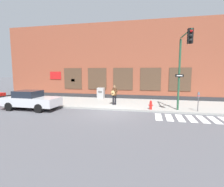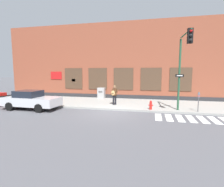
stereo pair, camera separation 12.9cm
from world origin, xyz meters
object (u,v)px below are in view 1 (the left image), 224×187
Objects in this scene: red_car at (31,100)px; utility_box at (101,93)px; fire_hydrant at (151,105)px; parking_meter at (198,99)px; busker at (114,94)px; traffic_light at (183,59)px.

red_car is 4.03× the size of utility_box.
fire_hydrant is (9.50, 1.36, -0.28)m from red_car.
parking_meter reaches higher than fire_hydrant.
red_car is at bearing -157.35° from busker.
red_car is 12.01m from traffic_light.
traffic_light is 7.77× the size of fire_hydrant.
red_car is at bearing -171.85° from fire_hydrant.
fire_hydrant is (3.14, -1.29, -0.62)m from busker.
utility_box reaches higher than fire_hydrant.
busker is (6.35, 2.65, 0.34)m from red_car.
red_car reaches higher than fire_hydrant.
parking_meter is 9.96m from utility_box.
fire_hydrant is (-3.37, -0.04, -0.60)m from parking_meter.
traffic_light reaches higher than red_car.
parking_meter is 1.24× the size of utility_box.
parking_meter is (1.28, 0.68, -2.78)m from traffic_light.
fire_hydrant is at bearing -41.91° from utility_box.
parking_meter reaches higher than red_car.
fire_hydrant is at bearing 162.88° from traffic_light.
busker is 6.63m from parking_meter.
red_car is 2.74× the size of busker.
fire_hydrant is at bearing -179.37° from parking_meter.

